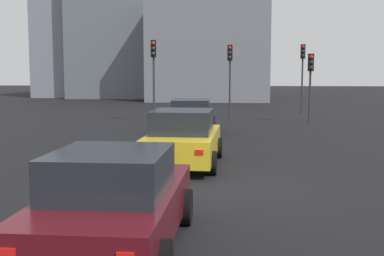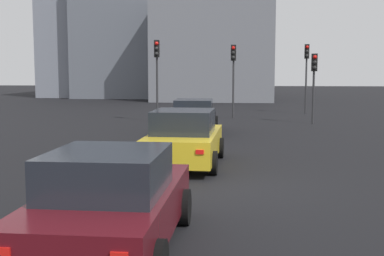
# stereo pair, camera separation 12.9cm
# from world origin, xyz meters

# --- Properties ---
(ground_plane) EXTENTS (160.00, 160.00, 0.20)m
(ground_plane) POSITION_xyz_m (0.00, 0.00, -0.10)
(ground_plane) COLOR black
(car_black_right_lead) EXTENTS (4.48, 2.06, 1.49)m
(car_black_right_lead) POSITION_xyz_m (10.32, 1.74, 0.72)
(car_black_right_lead) COLOR black
(car_black_right_lead) RESTS_ON ground_plane
(car_yellow_right_second) EXTENTS (4.41, 2.23, 1.63)m
(car_yellow_right_second) POSITION_xyz_m (2.61, 1.41, 0.78)
(car_yellow_right_second) COLOR gold
(car_yellow_right_second) RESTS_ON ground_plane
(car_maroon_right_third) EXTENTS (4.44, 2.17, 1.57)m
(car_maroon_right_third) POSITION_xyz_m (-4.47, 1.83, 0.76)
(car_maroon_right_third) COLOR #510F16
(car_maroon_right_third) RESTS_ON ground_plane
(traffic_light_near_left) EXTENTS (0.32, 0.29, 4.39)m
(traffic_light_near_left) POSITION_xyz_m (20.80, -4.54, 3.15)
(traffic_light_near_left) COLOR #2D2D30
(traffic_light_near_left) RESTS_ON ground_plane
(traffic_light_near_right) EXTENTS (0.32, 0.30, 4.21)m
(traffic_light_near_right) POSITION_xyz_m (17.42, 0.05, 3.02)
(traffic_light_near_right) COLOR #2D2D30
(traffic_light_near_right) RESTS_ON ground_plane
(traffic_light_far_left) EXTENTS (0.32, 0.29, 4.34)m
(traffic_light_far_left) POSITION_xyz_m (14.89, 4.08, 3.11)
(traffic_light_far_left) COLOR #2D2D30
(traffic_light_far_left) RESTS_ON ground_plane
(traffic_light_far_right) EXTENTS (0.32, 0.29, 3.61)m
(traffic_light_far_right) POSITION_xyz_m (14.65, -4.09, 2.61)
(traffic_light_far_right) COLOR #2D2D30
(traffic_light_far_right) RESTS_ON ground_plane
(building_facade_left) EXTENTS (14.74, 10.79, 9.22)m
(building_facade_left) POSITION_xyz_m (38.79, 2.00, 4.61)
(building_facade_left) COLOR slate
(building_facade_left) RESTS_ON ground_plane
(building_facade_center) EXTENTS (15.67, 11.98, 11.71)m
(building_facade_center) POSITION_xyz_m (44.08, 10.00, 5.85)
(building_facade_center) COLOR slate
(building_facade_center) RESTS_ON ground_plane
(building_facade_right) EXTENTS (10.21, 7.94, 9.84)m
(building_facade_right) POSITION_xyz_m (42.81, 16.00, 4.92)
(building_facade_right) COLOR gray
(building_facade_right) RESTS_ON ground_plane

